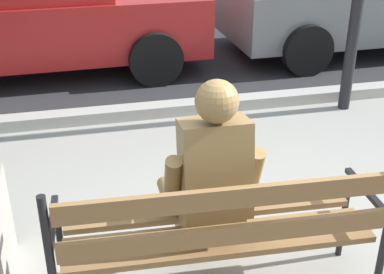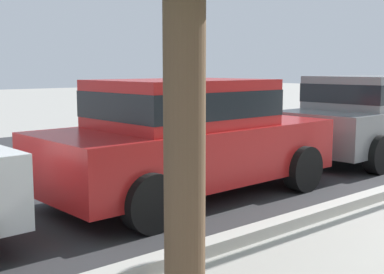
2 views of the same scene
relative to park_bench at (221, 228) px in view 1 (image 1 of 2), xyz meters
The scene contains 5 objects.
street_surface 7.39m from the park_bench, 87.69° to the left, with size 60.00×9.00×0.01m, color #2D2D30.
curb_stone 2.83m from the park_bench, 83.88° to the left, with size 60.00×0.20×0.12m, color #B2AFA8.
park_bench is the anchor object (origin of this frame).
bronze_statue_seated 0.25m from the park_bench, 90.45° to the left, with size 0.64×0.76×1.37m.
parked_car_red 4.64m from the park_bench, 104.50° to the left, with size 4.14×2.00×1.56m.
Camera 1 is at (-0.97, -2.10, 2.25)m, focal length 49.48 mm.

